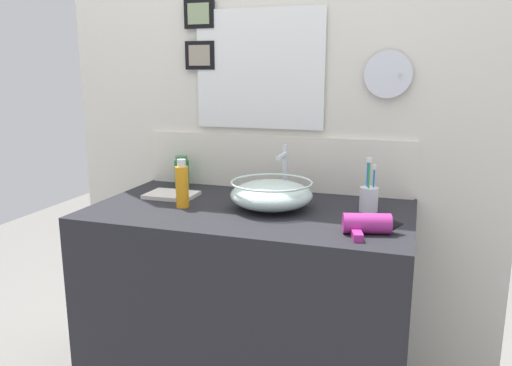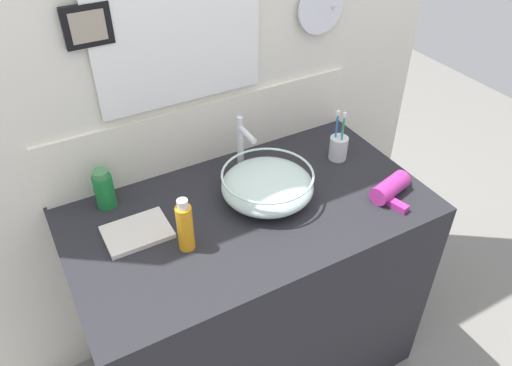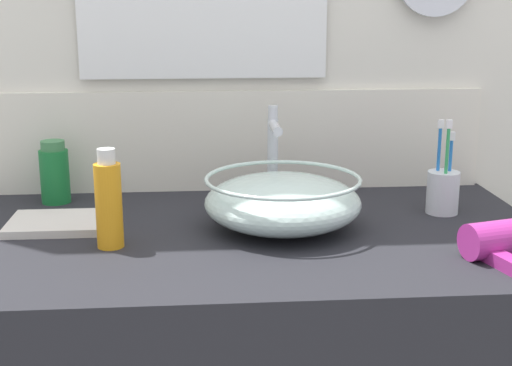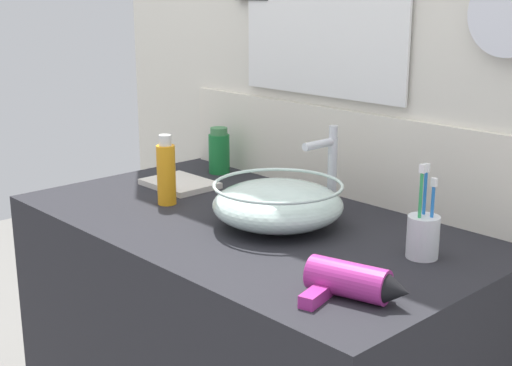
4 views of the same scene
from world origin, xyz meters
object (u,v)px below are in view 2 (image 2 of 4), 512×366
object	(u,v)px
glass_bowl_sink	(267,185)
spray_bottle	(104,189)
hair_drier	(393,187)
hand_towel	(137,232)
faucet	(242,142)
soap_dispenser	(185,226)
toothbrush_cup	(338,147)

from	to	relation	value
glass_bowl_sink	spray_bottle	size ratio (longest dim) A/B	2.20
hair_drier	spray_bottle	distance (m)	0.97
hair_drier	spray_bottle	size ratio (longest dim) A/B	1.44
glass_bowl_sink	hand_towel	bearing A→B (deg)	174.17
faucet	soap_dispenser	bearing A→B (deg)	-141.36
soap_dispenser	hand_towel	size ratio (longest dim) A/B	0.92
glass_bowl_sink	spray_bottle	distance (m)	0.54
hair_drier	spray_bottle	xyz separation A→B (m)	(-0.88, 0.42, 0.04)
toothbrush_cup	soap_dispenser	distance (m)	0.70
glass_bowl_sink	faucet	xyz separation A→B (m)	(0.00, 0.18, 0.07)
faucet	spray_bottle	xyz separation A→B (m)	(-0.49, 0.05, -0.06)
faucet	glass_bowl_sink	bearing A→B (deg)	-90.00
glass_bowl_sink	hair_drier	bearing A→B (deg)	-26.11
toothbrush_cup	spray_bottle	size ratio (longest dim) A/B	1.45
toothbrush_cup	hand_towel	size ratio (longest dim) A/B	1.01
faucet	toothbrush_cup	distance (m)	0.38
faucet	soap_dispenser	distance (m)	0.43
toothbrush_cup	soap_dispenser	size ratio (longest dim) A/B	1.10
glass_bowl_sink	hand_towel	distance (m)	0.45
toothbrush_cup	soap_dispenser	bearing A→B (deg)	-166.65
faucet	toothbrush_cup	size ratio (longest dim) A/B	1.07
hair_drier	soap_dispenser	bearing A→B (deg)	171.56
soap_dispenser	spray_bottle	distance (m)	0.35
glass_bowl_sink	soap_dispenser	bearing A→B (deg)	-165.80
faucet	spray_bottle	world-z (taller)	faucet
spray_bottle	hand_towel	bearing A→B (deg)	-77.20
faucet	hair_drier	distance (m)	0.55
glass_bowl_sink	hair_drier	world-z (taller)	glass_bowl_sink
soap_dispenser	hand_towel	distance (m)	0.19
toothbrush_cup	spray_bottle	distance (m)	0.86
spray_bottle	hand_towel	xyz separation A→B (m)	(0.04, -0.18, -0.06)
toothbrush_cup	soap_dispenser	xyz separation A→B (m)	(-0.68, -0.16, 0.04)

